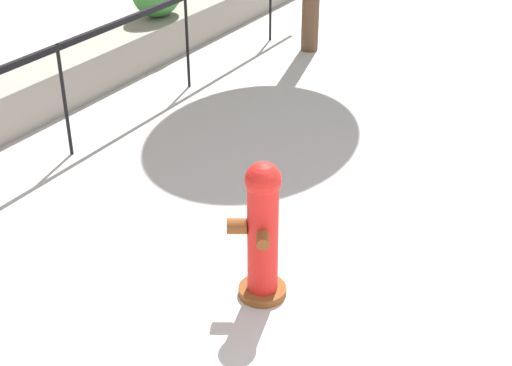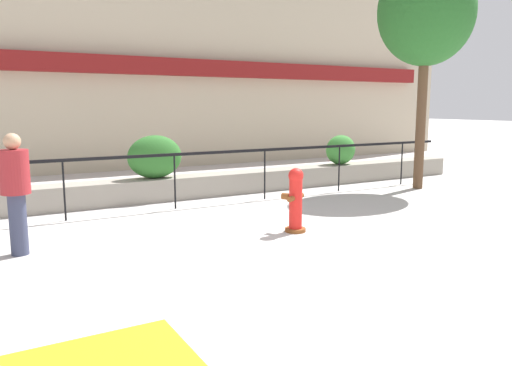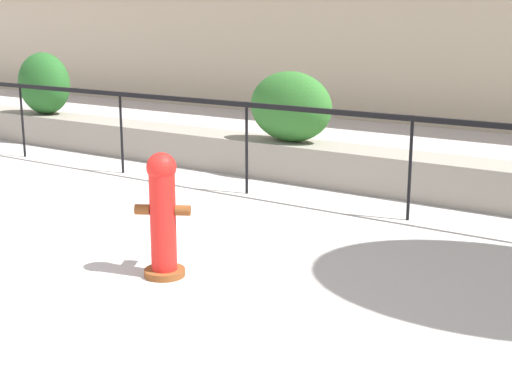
{
  "view_description": "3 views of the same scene",
  "coord_description": "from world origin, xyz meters",
  "px_view_note": "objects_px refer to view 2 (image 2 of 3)",
  "views": [
    {
      "loc": [
        -2.61,
        0.13,
        3.25
      ],
      "look_at": [
        1.31,
        2.3,
        0.77
      ],
      "focal_mm": 50.0,
      "sensor_mm": 36.0,
      "label": 1
    },
    {
      "loc": [
        -3.6,
        -4.64,
        2.11
      ],
      "look_at": [
        0.99,
        3.29,
        0.68
      ],
      "focal_mm": 35.0,
      "sensor_mm": 36.0,
      "label": 2
    },
    {
      "loc": [
        4.96,
        -2.24,
        2.19
      ],
      "look_at": [
        0.84,
        3.87,
        0.45
      ],
      "focal_mm": 50.0,
      "sensor_mm": 36.0,
      "label": 3
    }
  ],
  "objects_px": {
    "street_tree": "(426,14)",
    "hedge_bush_1": "(155,157)",
    "fire_hydrant": "(295,199)",
    "pedestrian": "(15,186)",
    "hedge_bush_2": "(341,150)"
  },
  "relations": [
    {
      "from": "hedge_bush_2",
      "to": "fire_hydrant",
      "type": "distance_m",
      "value": 5.7
    },
    {
      "from": "fire_hydrant",
      "to": "pedestrian",
      "type": "bearing_deg",
      "value": 168.01
    },
    {
      "from": "hedge_bush_2",
      "to": "street_tree",
      "type": "height_order",
      "value": "street_tree"
    },
    {
      "from": "street_tree",
      "to": "hedge_bush_1",
      "type": "bearing_deg",
      "value": 164.17
    },
    {
      "from": "fire_hydrant",
      "to": "street_tree",
      "type": "bearing_deg",
      "value": 21.73
    },
    {
      "from": "hedge_bush_1",
      "to": "fire_hydrant",
      "type": "relative_size",
      "value": 1.14
    },
    {
      "from": "hedge_bush_2",
      "to": "fire_hydrant",
      "type": "relative_size",
      "value": 0.84
    },
    {
      "from": "hedge_bush_2",
      "to": "pedestrian",
      "type": "xyz_separation_m",
      "value": [
        -8.31,
        -3.0,
        0.09
      ]
    },
    {
      "from": "hedge_bush_1",
      "to": "pedestrian",
      "type": "xyz_separation_m",
      "value": [
        -3.03,
        -3.0,
        0.01
      ]
    },
    {
      "from": "hedge_bush_2",
      "to": "street_tree",
      "type": "relative_size",
      "value": 0.16
    },
    {
      "from": "fire_hydrant",
      "to": "pedestrian",
      "type": "relative_size",
      "value": 0.62
    },
    {
      "from": "hedge_bush_2",
      "to": "pedestrian",
      "type": "bearing_deg",
      "value": -160.12
    },
    {
      "from": "hedge_bush_2",
      "to": "fire_hydrant",
      "type": "xyz_separation_m",
      "value": [
        -4.17,
        -3.88,
        -0.35
      ]
    },
    {
      "from": "hedge_bush_1",
      "to": "pedestrian",
      "type": "distance_m",
      "value": 4.27
    },
    {
      "from": "street_tree",
      "to": "pedestrian",
      "type": "distance_m",
      "value": 10.02
    }
  ]
}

